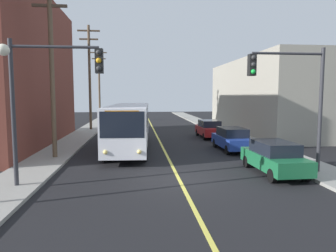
{
  "coord_description": "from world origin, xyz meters",
  "views": [
    {
      "loc": [
        -1.94,
        -13.84,
        3.88
      ],
      "look_at": [
        0.0,
        5.05,
        2.0
      ],
      "focal_mm": 32.95,
      "sensor_mm": 36.0,
      "label": 1
    }
  ],
  "objects_px": {
    "utility_pole_near": "(52,62)",
    "utility_pole_far": "(99,81)",
    "parked_car_red": "(209,129)",
    "utility_pole_mid": "(90,73)",
    "city_bus": "(130,124)",
    "parked_car_blue": "(232,139)",
    "parked_car_green": "(274,157)",
    "traffic_signal_left_corner": "(51,85)",
    "traffic_signal_right_corner": "(291,87)"
  },
  "relations": [
    {
      "from": "parked_car_red",
      "to": "utility_pole_mid",
      "type": "bearing_deg",
      "value": 148.65
    },
    {
      "from": "utility_pole_near",
      "to": "utility_pole_far",
      "type": "distance_m",
      "value": 28.36
    },
    {
      "from": "parked_car_green",
      "to": "traffic_signal_left_corner",
      "type": "height_order",
      "value": "traffic_signal_left_corner"
    },
    {
      "from": "city_bus",
      "to": "parked_car_green",
      "type": "xyz_separation_m",
      "value": [
        7.25,
        -7.84,
        -0.98
      ]
    },
    {
      "from": "traffic_signal_left_corner",
      "to": "traffic_signal_right_corner",
      "type": "height_order",
      "value": "same"
    },
    {
      "from": "parked_car_green",
      "to": "utility_pole_mid",
      "type": "bearing_deg",
      "value": 120.06
    },
    {
      "from": "traffic_signal_left_corner",
      "to": "traffic_signal_right_corner",
      "type": "distance_m",
      "value": 10.86
    },
    {
      "from": "parked_car_green",
      "to": "utility_pole_far",
      "type": "bearing_deg",
      "value": 110.37
    },
    {
      "from": "parked_car_blue",
      "to": "utility_pole_near",
      "type": "height_order",
      "value": "utility_pole_near"
    },
    {
      "from": "traffic_signal_right_corner",
      "to": "parked_car_green",
      "type": "bearing_deg",
      "value": 151.41
    },
    {
      "from": "parked_car_blue",
      "to": "traffic_signal_right_corner",
      "type": "relative_size",
      "value": 0.74
    },
    {
      "from": "parked_car_red",
      "to": "utility_pole_near",
      "type": "distance_m",
      "value": 15.31
    },
    {
      "from": "city_bus",
      "to": "parked_car_blue",
      "type": "relative_size",
      "value": 2.76
    },
    {
      "from": "parked_car_green",
      "to": "traffic_signal_right_corner",
      "type": "height_order",
      "value": "traffic_signal_right_corner"
    },
    {
      "from": "parked_car_blue",
      "to": "city_bus",
      "type": "bearing_deg",
      "value": 169.99
    },
    {
      "from": "city_bus",
      "to": "traffic_signal_right_corner",
      "type": "height_order",
      "value": "traffic_signal_right_corner"
    },
    {
      "from": "parked_car_red",
      "to": "traffic_signal_right_corner",
      "type": "relative_size",
      "value": 0.74
    },
    {
      "from": "utility_pole_mid",
      "to": "traffic_signal_left_corner",
      "type": "xyz_separation_m",
      "value": [
        1.6,
        -21.74,
        -2.03
      ]
    },
    {
      "from": "city_bus",
      "to": "parked_car_red",
      "type": "xyz_separation_m",
      "value": [
        7.16,
        5.46,
        -0.98
      ]
    },
    {
      "from": "utility_pole_mid",
      "to": "traffic_signal_left_corner",
      "type": "bearing_deg",
      "value": -85.78
    },
    {
      "from": "utility_pole_mid",
      "to": "traffic_signal_right_corner",
      "type": "distance_m",
      "value": 24.3
    },
    {
      "from": "parked_car_blue",
      "to": "traffic_signal_left_corner",
      "type": "relative_size",
      "value": 0.74
    },
    {
      "from": "parked_car_green",
      "to": "traffic_signal_right_corner",
      "type": "bearing_deg",
      "value": -28.59
    },
    {
      "from": "utility_pole_near",
      "to": "traffic_signal_left_corner",
      "type": "bearing_deg",
      "value": -75.95
    },
    {
      "from": "utility_pole_far",
      "to": "parked_car_red",
      "type": "bearing_deg",
      "value": -58.37
    },
    {
      "from": "utility_pole_mid",
      "to": "city_bus",
      "type": "bearing_deg",
      "value": -70.01
    },
    {
      "from": "utility_pole_mid",
      "to": "parked_car_blue",
      "type": "bearing_deg",
      "value": -49.71
    },
    {
      "from": "city_bus",
      "to": "parked_car_green",
      "type": "bearing_deg",
      "value": -47.22
    },
    {
      "from": "parked_car_blue",
      "to": "traffic_signal_left_corner",
      "type": "distance_m",
      "value": 13.31
    },
    {
      "from": "parked_car_red",
      "to": "utility_pole_mid",
      "type": "distance_m",
      "value": 14.82
    },
    {
      "from": "city_bus",
      "to": "parked_car_red",
      "type": "relative_size",
      "value": 2.77
    },
    {
      "from": "parked_car_red",
      "to": "utility_pole_mid",
      "type": "height_order",
      "value": "utility_pole_mid"
    },
    {
      "from": "parked_car_green",
      "to": "utility_pole_mid",
      "type": "distance_m",
      "value": 24.27
    },
    {
      "from": "city_bus",
      "to": "traffic_signal_right_corner",
      "type": "distance_m",
      "value": 11.58
    },
    {
      "from": "parked_car_red",
      "to": "utility_pole_far",
      "type": "height_order",
      "value": "utility_pole_far"
    },
    {
      "from": "utility_pole_mid",
      "to": "utility_pole_far",
      "type": "height_order",
      "value": "utility_pole_mid"
    },
    {
      "from": "parked_car_blue",
      "to": "utility_pole_far",
      "type": "xyz_separation_m",
      "value": [
        -12.24,
        26.56,
        5.18
      ]
    },
    {
      "from": "city_bus",
      "to": "traffic_signal_left_corner",
      "type": "height_order",
      "value": "traffic_signal_left_corner"
    },
    {
      "from": "city_bus",
      "to": "parked_car_red",
      "type": "height_order",
      "value": "city_bus"
    },
    {
      "from": "parked_car_green",
      "to": "parked_car_red",
      "type": "relative_size",
      "value": 1.01
    },
    {
      "from": "parked_car_blue",
      "to": "parked_car_red",
      "type": "bearing_deg",
      "value": 90.21
    },
    {
      "from": "utility_pole_mid",
      "to": "utility_pole_near",
      "type": "bearing_deg",
      "value": -89.67
    },
    {
      "from": "utility_pole_near",
      "to": "traffic_signal_left_corner",
      "type": "distance_m",
      "value": 6.43
    },
    {
      "from": "parked_car_blue",
      "to": "traffic_signal_right_corner",
      "type": "distance_m",
      "value": 7.73
    },
    {
      "from": "city_bus",
      "to": "parked_car_blue",
      "type": "height_order",
      "value": "city_bus"
    },
    {
      "from": "utility_pole_mid",
      "to": "utility_pole_far",
      "type": "bearing_deg",
      "value": 92.07
    },
    {
      "from": "utility_pole_far",
      "to": "traffic_signal_right_corner",
      "type": "relative_size",
      "value": 1.79
    },
    {
      "from": "city_bus",
      "to": "utility_pole_near",
      "type": "distance_m",
      "value": 6.8
    },
    {
      "from": "parked_car_red",
      "to": "traffic_signal_right_corner",
      "type": "xyz_separation_m",
      "value": [
        0.67,
        -13.62,
        3.46
      ]
    },
    {
      "from": "parked_car_red",
      "to": "utility_pole_far",
      "type": "relative_size",
      "value": 0.41
    }
  ]
}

